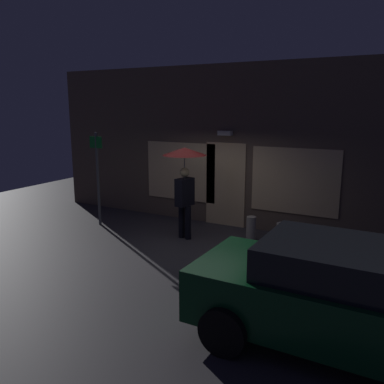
{
  "coord_description": "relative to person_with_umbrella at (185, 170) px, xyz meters",
  "views": [
    {
      "loc": [
        4.15,
        -7.32,
        3.1
      ],
      "look_at": [
        -0.2,
        0.7,
        1.16
      ],
      "focal_mm": 37.45,
      "sensor_mm": 36.0,
      "label": 1
    }
  ],
  "objects": [
    {
      "name": "person_with_umbrella",
      "position": [
        0.0,
        0.0,
        0.0
      ],
      "size": [
        1.02,
        1.02,
        2.19
      ],
      "rotation": [
        0.0,
        0.0,
        1.38
      ],
      "color": "black",
      "rests_on": "ground"
    },
    {
      "name": "ground_plane",
      "position": [
        0.39,
        -0.7,
        -1.65
      ],
      "size": [
        18.0,
        18.0,
        0.0
      ],
      "primitive_type": "plane",
      "color": "#38353A"
    },
    {
      "name": "parked_car",
      "position": [
        4.12,
        -2.97,
        -0.91
      ],
      "size": [
        4.13,
        1.95,
        1.42
      ],
      "rotation": [
        0.0,
        0.0,
        -0.01
      ],
      "color": "#0C3F1E",
      "rests_on": "ground"
    },
    {
      "name": "building_facade",
      "position": [
        0.4,
        1.65,
        0.42
      ],
      "size": [
        10.9,
        0.48,
        4.17
      ],
      "color": "brown",
      "rests_on": "ground"
    },
    {
      "name": "sidewalk_bollard_2",
      "position": [
        2.28,
        0.37,
        -1.35
      ],
      "size": [
        0.29,
        0.29,
        0.59
      ],
      "primitive_type": "cylinder",
      "color": "#9E998E",
      "rests_on": "ground"
    },
    {
      "name": "sidewalk_bollard",
      "position": [
        1.47,
        0.56,
        -1.35
      ],
      "size": [
        0.23,
        0.23,
        0.59
      ],
      "primitive_type": "cylinder",
      "color": "#B2A899",
      "rests_on": "ground"
    },
    {
      "name": "street_sign_post",
      "position": [
        -2.58,
        -0.09,
        -0.26
      ],
      "size": [
        0.4,
        0.07,
        2.46
      ],
      "color": "#595B60",
      "rests_on": "ground"
    }
  ]
}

